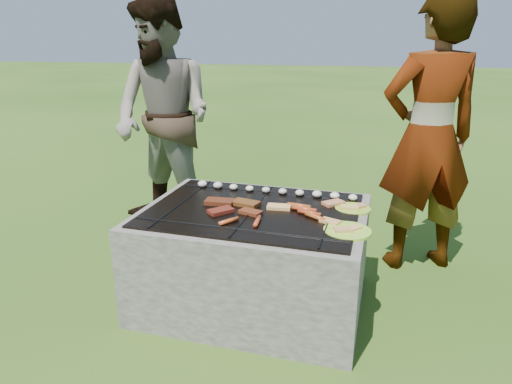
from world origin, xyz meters
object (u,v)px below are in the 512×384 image
at_px(plate_far, 353,208).
at_px(bystander, 164,118).
at_px(plate_near, 347,231).
at_px(cook, 429,138).
at_px(fire_pit, 254,259).

bearing_deg(plate_far, bystander, 153.58).
height_order(plate_near, cook, cook).
height_order(fire_pit, plate_near, plate_near).
relative_size(plate_far, plate_near, 0.85).
relative_size(plate_far, bystander, 0.14).
relative_size(plate_far, cook, 0.15).
bearing_deg(plate_far, fire_pit, -162.85).
distance_m(fire_pit, cook, 1.43).
bearing_deg(fire_pit, bystander, 137.28).
height_order(plate_far, plate_near, plate_far).
xyz_separation_m(fire_pit, plate_near, (0.56, -0.18, 0.33)).
xyz_separation_m(cook, bystander, (-2.04, 0.16, 0.02)).
distance_m(fire_pit, plate_near, 0.67).
height_order(cook, bystander, bystander).
distance_m(plate_far, bystander, 1.84).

